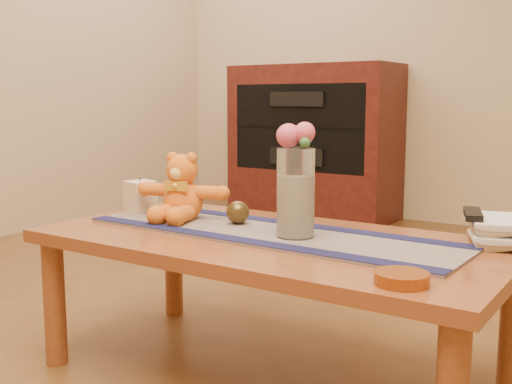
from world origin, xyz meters
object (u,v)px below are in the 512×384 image
Objects in this scene: pillar_candle at (141,196)px; glass_vase at (296,193)px; tv_remote at (473,214)px; teddy_bear at (183,187)px; bronze_ball at (238,212)px; amber_dish at (402,278)px; book_bottom at (471,239)px.

glass_vase reaches higher than pillar_candle.
glass_vase is 1.62× the size of tv_remote.
teddy_bear is 1.94× the size of tv_remote.
teddy_bear is 2.84× the size of pillar_candle.
bronze_ball reaches higher than amber_dish.
pillar_candle is at bearing -178.97° from bronze_ball.
tv_remote is (0.91, 0.19, -0.03)m from teddy_bear.
teddy_bear reaches higher than bronze_ball.
bronze_ball is at bearing 166.09° from glass_vase.
tv_remote reaches higher than bronze_ball.
bronze_ball is 0.75m from amber_dish.
tv_remote is (0.69, 0.17, 0.04)m from bronze_ball.
teddy_bear is 1.39× the size of book_bottom.
pillar_candle is 0.89× the size of amber_dish.
glass_vase is at bearing -172.43° from book_bottom.
book_bottom is at bearing 28.86° from glass_vase.
glass_vase is at bearing -170.56° from tv_remote.
teddy_bear is at bearing 173.69° from tv_remote.
tv_remote is (0.00, -0.01, 0.07)m from book_bottom.
amber_dish is (0.89, -0.30, -0.10)m from teddy_bear.
tv_remote is at bearing 27.73° from glass_vase.
bronze_ball is (-0.25, 0.06, -0.09)m from glass_vase.
pillar_candle is 0.42× the size of glass_vase.
bronze_ball is at bearing 175.57° from tv_remote.
bronze_ball is 0.72m from tv_remote.
glass_vase is at bearing -18.49° from teddy_bear.
amber_dish is (0.67, -0.32, -0.03)m from bronze_ball.
book_bottom is at bearing 9.60° from pillar_candle.
bronze_ball is at bearing 1.03° from pillar_candle.
glass_vase is (0.46, -0.04, 0.02)m from teddy_bear.
book_bottom is at bearing 90.00° from tv_remote.
pillar_candle is 1.46× the size of bronze_ball.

